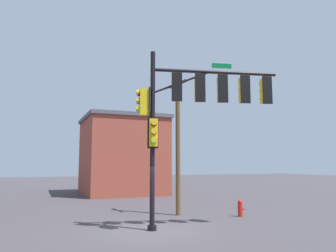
{
  "coord_description": "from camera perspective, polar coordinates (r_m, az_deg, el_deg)",
  "views": [
    {
      "loc": [
        -4.44,
        -12.53,
        2.62
      ],
      "look_at": [
        0.53,
        -0.39,
        4.15
      ],
      "focal_mm": 34.8,
      "sensor_mm": 36.0,
      "label": 1
    }
  ],
  "objects": [
    {
      "name": "fire_hydrant",
      "position": [
        17.23,
        12.53,
        -13.88
      ],
      "size": [
        0.33,
        0.24,
        0.83
      ],
      "color": "red",
      "rests_on": "ground_plane"
    },
    {
      "name": "utility_pole",
      "position": [
        17.21,
        1.74,
        -2.31
      ],
      "size": [
        0.31,
        1.8,
        7.51
      ],
      "color": "brown",
      "rests_on": "ground_plane"
    },
    {
      "name": "brick_building",
      "position": [
        29.66,
        -8.06,
        -5.07
      ],
      "size": [
        6.9,
        7.78,
        6.8
      ],
      "color": "#994333",
      "rests_on": "ground_plane"
    },
    {
      "name": "ground_plane",
      "position": [
        13.55,
        -2.83,
        -17.8
      ],
      "size": [
        120.0,
        120.0,
        0.0
      ],
      "primitive_type": "plane",
      "color": "#423E43"
    },
    {
      "name": "signal_pole_assembly",
      "position": [
        13.79,
        4.54,
        3.97
      ],
      "size": [
        6.0,
        1.9,
        7.32
      ],
      "color": "black",
      "rests_on": "ground_plane"
    }
  ]
}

